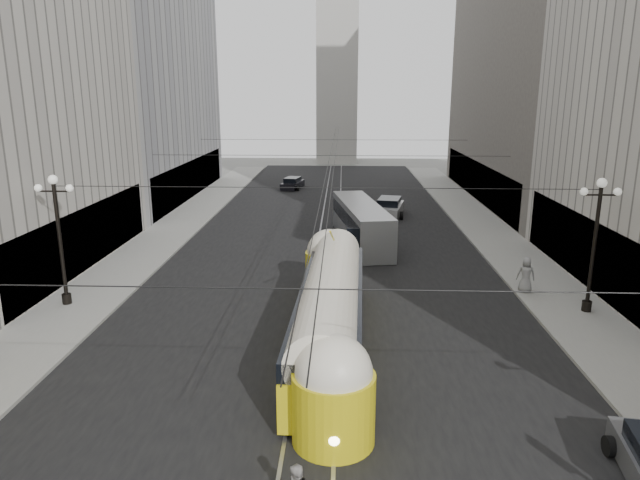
{
  "coord_description": "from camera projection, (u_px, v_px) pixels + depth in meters",
  "views": [
    {
      "loc": [
        0.92,
        -7.93,
        10.2
      ],
      "look_at": [
        -0.01,
        15.56,
        4.14
      ],
      "focal_mm": 32.0,
      "sensor_mm": 36.0,
      "label": 1
    }
  ],
  "objects": [
    {
      "name": "building_left_far",
      "position": [
        123.0,
        49.0,
        53.89
      ],
      "size": [
        12.6,
        28.6,
        28.6
      ],
      "color": "#999999",
      "rests_on": "ground"
    },
    {
      "name": "city_bus",
      "position": [
        361.0,
        222.0,
        39.58
      ],
      "size": [
        4.09,
        11.33,
        2.81
      ],
      "color": "gray",
      "rests_on": "ground"
    },
    {
      "name": "pedestrian_sidewalk_right",
      "position": [
        526.0,
        275.0,
        29.57
      ],
      "size": [
        1.0,
        0.71,
        1.86
      ],
      "primitive_type": "imported",
      "rotation": [
        0.0,
        0.0,
        2.96
      ],
      "color": "gray",
      "rests_on": "sidewalk_right"
    },
    {
      "name": "rail_left",
      "position": [
        319.0,
        237.0,
        41.73
      ],
      "size": [
        0.12,
        85.0,
        0.04
      ],
      "primitive_type": "cube",
      "color": "gray",
      "rests_on": "ground"
    },
    {
      "name": "lamppost_left_mid",
      "position": [
        59.0,
        233.0,
        27.22
      ],
      "size": [
        1.86,
        0.44,
        6.37
      ],
      "color": "black",
      "rests_on": "sidewalk_left"
    },
    {
      "name": "catenary",
      "position": [
        331.0,
        158.0,
        39.25
      ],
      "size": [
        25.0,
        72.0,
        0.23
      ],
      "color": "black",
      "rests_on": "ground"
    },
    {
      "name": "road",
      "position": [
        329.0,
        237.0,
        41.7
      ],
      "size": [
        20.0,
        85.0,
        0.02
      ],
      "primitive_type": "cube",
      "color": "black",
      "rests_on": "ground"
    },
    {
      "name": "lamppost_right_mid",
      "position": [
        595.0,
        238.0,
        26.25
      ],
      "size": [
        1.86,
        0.44,
        6.37
      ],
      "color": "black",
      "rests_on": "sidewalk_right"
    },
    {
      "name": "building_right_far",
      "position": [
        553.0,
        24.0,
        51.86
      ],
      "size": [
        12.6,
        32.6,
        32.6
      ],
      "color": "#514C47",
      "rests_on": "ground"
    },
    {
      "name": "streetcar",
      "position": [
        331.0,
        308.0,
        23.26
      ],
      "size": [
        2.96,
        15.85,
        3.47
      ],
      "color": "gold",
      "rests_on": "ground"
    },
    {
      "name": "sidewalk_left",
      "position": [
        180.0,
        224.0,
        45.53
      ],
      "size": [
        4.0,
        72.0,
        0.15
      ],
      "primitive_type": "cube",
      "color": "gray",
      "rests_on": "ground"
    },
    {
      "name": "sidewalk_right",
      "position": [
        483.0,
        227.0,
        44.61
      ],
      "size": [
        4.0,
        72.0,
        0.15
      ],
      "primitive_type": "cube",
      "color": "gray",
      "rests_on": "ground"
    },
    {
      "name": "sedan_white_far",
      "position": [
        389.0,
        208.0,
        48.9
      ],
      "size": [
        2.97,
        5.16,
        1.53
      ],
      "color": "silver",
      "rests_on": "ground"
    },
    {
      "name": "distant_tower",
      "position": [
        337.0,
        60.0,
        83.93
      ],
      "size": [
        6.0,
        6.0,
        31.36
      ],
      "color": "#B2AFA8",
      "rests_on": "ground"
    },
    {
      "name": "rail_right",
      "position": [
        339.0,
        237.0,
        41.67
      ],
      "size": [
        0.12,
        85.0,
        0.04
      ],
      "primitive_type": "cube",
      "color": "gray",
      "rests_on": "ground"
    },
    {
      "name": "sedan_dark_far",
      "position": [
        292.0,
        184.0,
        62.74
      ],
      "size": [
        2.45,
        4.23,
        1.25
      ],
      "color": "black",
      "rests_on": "ground"
    }
  ]
}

